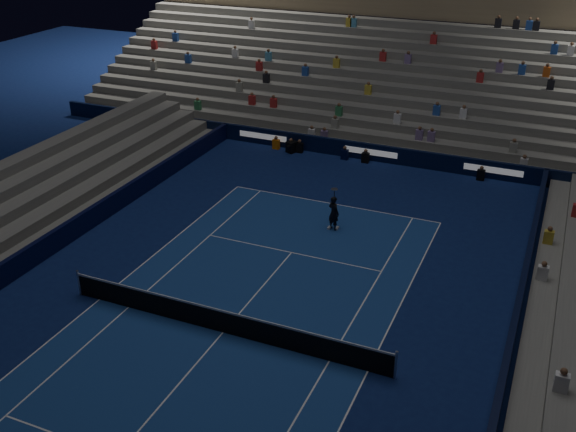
{
  "coord_description": "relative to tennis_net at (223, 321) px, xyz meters",
  "views": [
    {
      "loc": [
        9.99,
        -17.31,
        14.6
      ],
      "look_at": [
        0.0,
        6.0,
        2.0
      ],
      "focal_mm": 41.63,
      "sensor_mm": 36.0,
      "label": 1
    }
  ],
  "objects": [
    {
      "name": "sponsor_barrier_east",
      "position": [
        9.7,
        0.0,
        -0.0
      ],
      "size": [
        0.25,
        37.0,
        1.0
      ],
      "primitive_type": "cube",
      "color": "black",
      "rests_on": "ground"
    },
    {
      "name": "grandstand_main",
      "position": [
        0.0,
        27.9,
        2.87
      ],
      "size": [
        44.0,
        15.2,
        11.2
      ],
      "color": "slate",
      "rests_on": "ground"
    },
    {
      "name": "sponsor_barrier_west",
      "position": [
        -9.7,
        0.0,
        -0.0
      ],
      "size": [
        0.25,
        37.0,
        1.0
      ],
      "primitive_type": "cube",
      "color": "black",
      "rests_on": "ground"
    },
    {
      "name": "tennis_player",
      "position": [
        0.92,
        9.27,
        0.34
      ],
      "size": [
        0.73,
        0.63,
        1.69
      ],
      "primitive_type": "imported",
      "rotation": [
        0.0,
        0.0,
        2.71
      ],
      "color": "black",
      "rests_on": "ground"
    },
    {
      "name": "tennis_net",
      "position": [
        0.0,
        0.0,
        0.0
      ],
      "size": [
        12.9,
        0.1,
        1.1
      ],
      "color": "#B2B2B7",
      "rests_on": "ground"
    },
    {
      "name": "court_surface",
      "position": [
        0.0,
        0.0,
        -0.5
      ],
      "size": [
        10.97,
        23.77,
        0.01
      ],
      "primitive_type": "cube",
      "color": "navy",
      "rests_on": "ground"
    },
    {
      "name": "ground",
      "position": [
        0.0,
        0.0,
        -0.5
      ],
      "size": [
        90.0,
        90.0,
        0.0
      ],
      "primitive_type": "plane",
      "color": "#0D1A4E",
      "rests_on": "ground"
    },
    {
      "name": "sponsor_barrier_far",
      "position": [
        0.0,
        18.5,
        -0.0
      ],
      "size": [
        44.0,
        0.25,
        1.0
      ],
      "primitive_type": "cube",
      "color": "black",
      "rests_on": "ground"
    },
    {
      "name": "broadcast_camera",
      "position": [
        -4.83,
        17.86,
        -0.16
      ],
      "size": [
        0.7,
        1.05,
        0.67
      ],
      "color": "black",
      "rests_on": "ground"
    }
  ]
}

